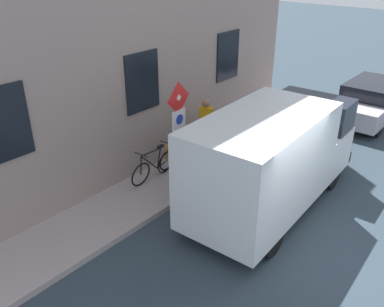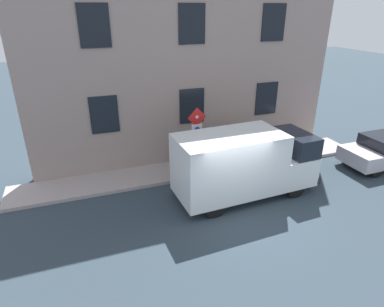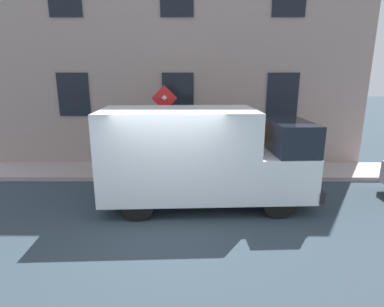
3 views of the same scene
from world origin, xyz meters
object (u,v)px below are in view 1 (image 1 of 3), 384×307
bicycle_orange (178,154)px  delivery_van (273,157)px  sign_post_stacked (178,124)px  bicycle_blue (198,143)px  parked_hatchback (371,100)px  pedestrian (206,125)px  bicycle_black (155,166)px  litter_bin (195,163)px

bicycle_orange → delivery_van: bearing=87.5°
sign_post_stacked → bicycle_blue: sign_post_stacked is taller
parked_hatchback → pedestrian: (2.58, 6.35, 0.34)m
sign_post_stacked → bicycle_black: size_ratio=1.60×
delivery_van → parked_hatchback: 7.35m
bicycle_black → bicycle_orange: bearing=177.9°
pedestrian → delivery_van: bearing=31.6°
delivery_van → bicycle_blue: bearing=71.1°
parked_hatchback → litter_bin: bearing=-14.4°
delivery_van → pedestrian: 2.92m
bicycle_orange → pedestrian: 1.20m
bicycle_blue → bicycle_orange: size_ratio=1.00×
bicycle_blue → pedestrian: bearing=128.9°
delivery_van → litter_bin: size_ratio=6.02×
bicycle_blue → delivery_van: bearing=71.7°
bicycle_orange → litter_bin: litter_bin is taller
bicycle_black → sign_post_stacked: bearing=80.9°
parked_hatchback → bicycle_blue: size_ratio=2.34×
delivery_van → sign_post_stacked: bearing=117.4°
sign_post_stacked → delivery_van: (-1.92, -1.11, -0.65)m
parked_hatchback → bicycle_orange: parked_hatchback is taller
pedestrian → bicycle_black: bearing=-43.3°
bicycle_black → bicycle_blue: bearing=177.9°
bicycle_orange → parked_hatchback: bearing=155.7°
bicycle_blue → litter_bin: (-0.84, 1.17, 0.08)m
parked_hatchback → sign_post_stacked: bearing=-12.2°
sign_post_stacked → litter_bin: (0.14, -0.78, -1.40)m
sign_post_stacked → parked_hatchback: (-1.76, -8.43, -1.25)m
delivery_van → bicycle_black: bearing=106.3°
bicycle_orange → pedestrian: (-0.15, -1.05, 0.56)m
pedestrian → bicycle_orange: bearing=-47.1°
sign_post_stacked → bicycle_black: bearing=-7.0°
delivery_van → bicycle_orange: size_ratio=3.16×
bicycle_blue → pedestrian: 0.60m
delivery_van → litter_bin: bearing=96.5°
delivery_van → pedestrian: (2.74, -0.97, -0.26)m
parked_hatchback → bicycle_orange: size_ratio=2.34×
sign_post_stacked → bicycle_black: (0.97, -0.12, -1.48)m
bicycle_black → litter_bin: bearing=126.2°
bicycle_blue → bicycle_black: (-0.00, 1.83, 0.00)m
bicycle_orange → pedestrian: pedestrian is taller
litter_bin → bicycle_blue: bearing=-54.5°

